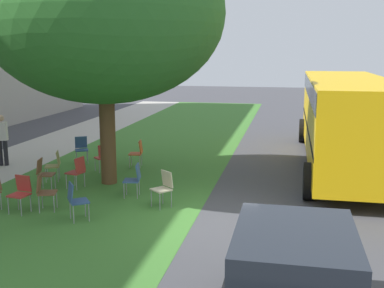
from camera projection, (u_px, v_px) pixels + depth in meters
The scene contains 16 objects.
ground at pixel (206, 217), 11.00m from camera, with size 80.00×80.00×0.00m, color #424247.
grass_verge at pixel (76, 208), 11.63m from camera, with size 48.00×6.00×0.01m, color #3D752D.
street_tree at pixel (104, 14), 12.94m from camera, with size 6.58×6.58×7.16m.
chair_0 at pixel (164, 186), 11.66m from camera, with size 0.59×0.58×0.88m.
chair_1 at pixel (44, 172), 13.02m from camera, with size 0.50×0.50×0.88m.
chair_3 at pixel (103, 156), 15.01m from camera, with size 0.59×0.59×0.88m.
chair_4 at pixel (138, 151), 15.64m from camera, with size 0.47×0.48×0.88m.
chair_5 at pixel (134, 178), 12.43m from camera, with size 0.48×0.48×0.88m.
chair_6 at pixel (77, 170), 13.21m from camera, with size 0.50×0.50×0.88m.
chair_7 at pixel (21, 191), 11.25m from camera, with size 0.48×0.47×0.88m.
chair_8 at pixel (81, 147), 16.29m from camera, with size 0.57×0.56×0.88m.
chair_9 at pixel (44, 190), 11.36m from camera, with size 0.52×0.52×0.88m.
chair_10 at pixel (76, 198), 10.69m from camera, with size 0.58×0.58×0.88m.
chair_11 at pixel (55, 163), 13.98m from camera, with size 0.54×0.54×0.88m.
school_bus at pixel (347, 113), 15.59m from camera, with size 10.40×2.80×2.88m.
pedestrian_1 at pixel (2, 138), 15.77m from camera, with size 0.29×0.40×1.69m.
Camera 1 is at (-10.32, -1.80, 3.76)m, focal length 45.00 mm.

